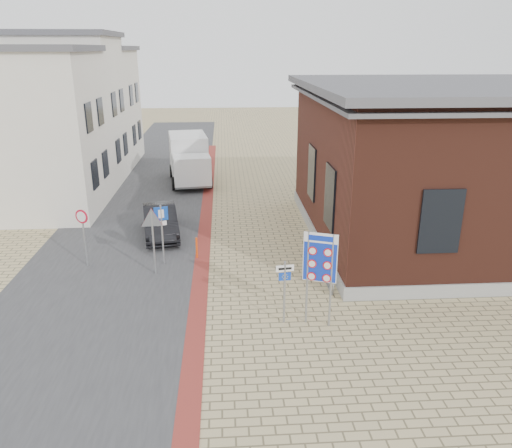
{
  "coord_description": "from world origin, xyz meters",
  "views": [
    {
      "loc": [
        -1.03,
        -13.97,
        8.15
      ],
      "look_at": [
        0.07,
        2.83,
        2.2
      ],
      "focal_mm": 35.0,
      "sensor_mm": 36.0,
      "label": 1
    }
  ],
  "objects_px": {
    "sedan": "(160,221)",
    "essen_sign": "(285,283)",
    "border_sign": "(320,260)",
    "parking_sign": "(162,224)",
    "box_truck": "(189,159)",
    "bollard": "(197,248)"
  },
  "relations": [
    {
      "from": "box_truck",
      "to": "parking_sign",
      "type": "height_order",
      "value": "box_truck"
    },
    {
      "from": "sedan",
      "to": "bollard",
      "type": "distance_m",
      "value": 3.31
    },
    {
      "from": "sedan",
      "to": "box_truck",
      "type": "height_order",
      "value": "box_truck"
    },
    {
      "from": "essen_sign",
      "to": "parking_sign",
      "type": "bearing_deg",
      "value": 124.64
    },
    {
      "from": "border_sign",
      "to": "essen_sign",
      "type": "height_order",
      "value": "border_sign"
    },
    {
      "from": "border_sign",
      "to": "parking_sign",
      "type": "bearing_deg",
      "value": 157.69
    },
    {
      "from": "sedan",
      "to": "border_sign",
      "type": "relative_size",
      "value": 1.38
    },
    {
      "from": "border_sign",
      "to": "parking_sign",
      "type": "height_order",
      "value": "border_sign"
    },
    {
      "from": "parking_sign",
      "to": "bollard",
      "type": "height_order",
      "value": "parking_sign"
    },
    {
      "from": "sedan",
      "to": "essen_sign",
      "type": "distance_m",
      "value": 9.37
    },
    {
      "from": "box_truck",
      "to": "border_sign",
      "type": "height_order",
      "value": "border_sign"
    },
    {
      "from": "sedan",
      "to": "essen_sign",
      "type": "relative_size",
      "value": 2.01
    },
    {
      "from": "parking_sign",
      "to": "bollard",
      "type": "relative_size",
      "value": 2.73
    },
    {
      "from": "sedan",
      "to": "border_sign",
      "type": "bearing_deg",
      "value": -64.77
    },
    {
      "from": "border_sign",
      "to": "parking_sign",
      "type": "distance_m",
      "value": 7.25
    },
    {
      "from": "box_truck",
      "to": "parking_sign",
      "type": "bearing_deg",
      "value": -98.86
    },
    {
      "from": "box_truck",
      "to": "parking_sign",
      "type": "distance_m",
      "value": 12.99
    },
    {
      "from": "box_truck",
      "to": "essen_sign",
      "type": "xyz_separation_m",
      "value": [
        3.97,
        -17.76,
        -0.17
      ]
    },
    {
      "from": "box_truck",
      "to": "essen_sign",
      "type": "relative_size",
      "value": 2.82
    },
    {
      "from": "box_truck",
      "to": "border_sign",
      "type": "bearing_deg",
      "value": -82.06
    },
    {
      "from": "border_sign",
      "to": "parking_sign",
      "type": "xyz_separation_m",
      "value": [
        -5.28,
        4.94,
        -0.51
      ]
    },
    {
      "from": "border_sign",
      "to": "essen_sign",
      "type": "xyz_separation_m",
      "value": [
        -1.03,
        0.17,
        -0.84
      ]
    }
  ]
}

